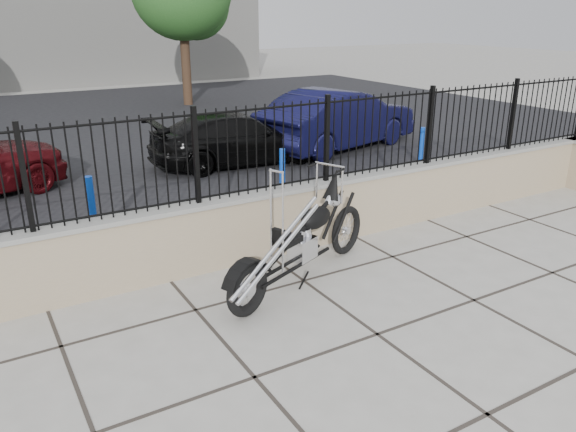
{
  "coord_description": "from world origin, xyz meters",
  "views": [
    {
      "loc": [
        -3.52,
        -4.05,
        3.29
      ],
      "look_at": [
        -0.06,
        1.8,
        0.82
      ],
      "focal_mm": 35.0,
      "sensor_mm": 36.0,
      "label": 1
    }
  ],
  "objects": [
    {
      "name": "retaining_wall",
      "position": [
        0.0,
        2.5,
        0.48
      ],
      "size": [
        14.0,
        0.36,
        0.96
      ],
      "primitive_type": "cube",
      "color": "gray",
      "rests_on": "ground_plane"
    },
    {
      "name": "bollard_b",
      "position": [
        1.59,
        4.8,
        0.45
      ],
      "size": [
        0.14,
        0.14,
        0.9
      ],
      "primitive_type": "cylinder",
      "rotation": [
        0.0,
        0.0,
        -0.42
      ],
      "color": "blue",
      "rests_on": "ground_plane"
    },
    {
      "name": "ground_plane",
      "position": [
        0.0,
        0.0,
        0.0
      ],
      "size": [
        90.0,
        90.0,
        0.0
      ],
      "primitive_type": "plane",
      "color": "#99968E",
      "rests_on": "ground"
    },
    {
      "name": "bollard_c",
      "position": [
        5.4,
        5.11,
        0.44
      ],
      "size": [
        0.14,
        0.14,
        0.87
      ],
      "primitive_type": "cylinder",
      "rotation": [
        0.0,
        0.0,
        0.39
      ],
      "color": "#0C39B7",
      "rests_on": "ground_plane"
    },
    {
      "name": "chopper_motorcycle",
      "position": [
        -0.06,
        1.5,
        0.82
      ],
      "size": [
        2.7,
        1.51,
        1.64
      ],
      "primitive_type": null,
      "rotation": [
        0.0,
        0.0,
        0.4
      ],
      "color": "black",
      "rests_on": "ground_plane"
    },
    {
      "name": "iron_fence",
      "position": [
        0.0,
        2.5,
        1.56
      ],
      "size": [
        14.0,
        0.08,
        1.2
      ],
      "primitive_type": "cube",
      "color": "black",
      "rests_on": "retaining_wall"
    },
    {
      "name": "parking_lot",
      "position": [
        0.0,
        12.5,
        0.0
      ],
      "size": [
        30.0,
        30.0,
        0.0
      ],
      "primitive_type": "plane",
      "color": "black",
      "rests_on": "ground"
    },
    {
      "name": "bollard_a",
      "position": [
        -2.03,
        4.22,
        0.52
      ],
      "size": [
        0.14,
        0.14,
        1.04
      ],
      "primitive_type": "cylinder",
      "rotation": [
        0.0,
        0.0,
        0.1
      ],
      "color": "blue",
      "rests_on": "ground_plane"
    },
    {
      "name": "car_black",
      "position": [
        1.91,
        7.38,
        0.58
      ],
      "size": [
        4.1,
        1.86,
        1.16
      ],
      "primitive_type": "imported",
      "rotation": [
        0.0,
        0.0,
        1.51
      ],
      "color": "black",
      "rests_on": "parking_lot"
    },
    {
      "name": "car_blue",
      "position": [
        4.77,
        7.46,
        0.75
      ],
      "size": [
        4.83,
        2.7,
        1.51
      ],
      "primitive_type": "imported",
      "rotation": [
        0.0,
        0.0,
        1.82
      ],
      "color": "black",
      "rests_on": "parking_lot"
    }
  ]
}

